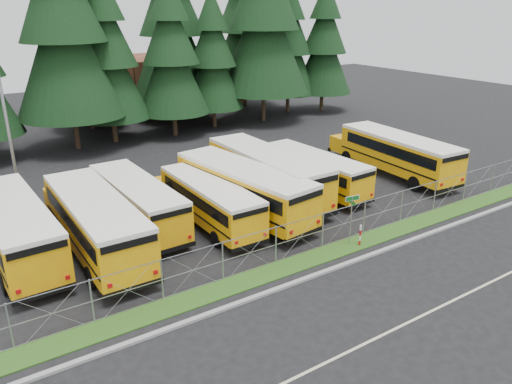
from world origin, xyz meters
TOP-DOWN VIEW (x-y plane):
  - ground at (0.00, 0.00)m, footprint 120.00×120.00m
  - curb at (0.00, -3.10)m, footprint 50.00×0.25m
  - grass_verge at (0.00, -1.70)m, footprint 50.00×1.40m
  - road_lane_line at (0.00, -8.00)m, footprint 50.00×0.12m
  - chainlink_fence at (0.00, -1.00)m, footprint 44.00×0.10m
  - brick_building at (6.00, 40.00)m, footprint 22.00×10.00m
  - bus_0 at (-14.53, 6.66)m, footprint 3.15×11.66m
  - bus_1 at (-11.03, 5.12)m, footprint 2.83×11.87m
  - bus_2 at (-8.13, 7.09)m, footprint 2.75×10.70m
  - bus_3 at (-4.54, 5.06)m, footprint 2.38×10.08m
  - bus_4 at (-2.29, 5.19)m, footprint 4.32×12.19m
  - bus_5 at (0.50, 6.71)m, footprint 2.92×12.28m
  - bus_6 at (3.98, 6.05)m, footprint 2.93×10.19m
  - bus_east at (11.28, 5.29)m, footprint 3.50×11.85m
  - street_sign at (0.41, -1.58)m, footprint 0.83×0.55m
  - striped_bollard at (0.82, -1.93)m, footprint 0.11×0.11m
  - light_standard at (-13.03, 15.35)m, footprint 0.70×0.35m
  - conifer_3 at (-6.54, 25.51)m, footprint 9.09×9.09m
  - conifer_4 at (-2.99, 26.02)m, footprint 6.85×6.85m
  - conifer_5 at (2.69, 25.20)m, footprint 6.81×6.81m
  - conifer_6 at (7.61, 26.25)m, footprint 6.16×6.16m
  - conifer_7 at (13.43, 25.75)m, footprint 9.51×9.51m
  - conifer_8 at (18.45, 28.06)m, footprint 6.63×6.63m
  - conifer_9 at (22.31, 26.47)m, footprint 6.68×6.68m
  - conifer_11 at (-3.24, 32.39)m, footprint 7.54×7.54m
  - conifer_12 at (5.85, 31.61)m, footprint 8.89×8.89m
  - conifer_13 at (16.37, 34.12)m, footprint 8.76×8.76m

SIDE VIEW (x-z plane):
  - ground at x=0.00m, z-range 0.00..0.00m
  - road_lane_line at x=0.00m, z-range 0.00..0.01m
  - grass_verge at x=0.00m, z-range 0.00..0.06m
  - curb at x=0.00m, z-range 0.00..0.12m
  - striped_bollard at x=0.82m, z-range 0.00..1.20m
  - chainlink_fence at x=0.00m, z-range 0.00..2.00m
  - bus_6 at x=3.98m, z-range 0.00..2.64m
  - bus_3 at x=-4.54m, z-range 0.00..2.64m
  - bus_2 at x=-8.13m, z-range 0.00..2.79m
  - bus_0 at x=-14.53m, z-range 0.00..3.03m
  - bus_east at x=11.28m, z-range 0.00..3.07m
  - bus_1 at x=-11.03m, z-range 0.00..3.11m
  - bus_4 at x=-2.29m, z-range 0.00..3.13m
  - bus_5 at x=0.50m, z-range 0.00..3.22m
  - street_sign at x=0.41m, z-range 0.63..3.44m
  - brick_building at x=6.00m, z-range 0.00..6.00m
  - light_standard at x=-13.03m, z-range 0.43..10.57m
  - conifer_6 at x=7.61m, z-range 0.00..13.63m
  - conifer_8 at x=18.45m, z-range 0.00..14.65m
  - conifer_9 at x=22.31m, z-range 0.00..14.77m
  - conifer_5 at x=2.69m, z-range 0.00..15.06m
  - conifer_4 at x=-2.99m, z-range 0.00..15.15m
  - conifer_11 at x=-3.24m, z-range 0.00..16.67m
  - conifer_13 at x=16.37m, z-range 0.00..19.38m
  - conifer_12 at x=5.85m, z-range 0.00..19.66m
  - conifer_3 at x=-6.54m, z-range 0.00..20.10m
  - conifer_7 at x=13.43m, z-range 0.00..21.03m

